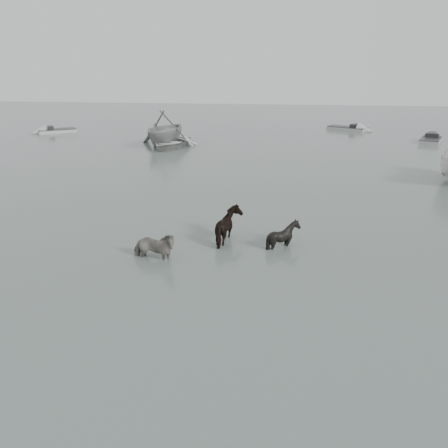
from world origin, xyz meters
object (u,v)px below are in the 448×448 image
Objects in this scene: pony_pinto at (153,240)px; rowboat_lead at (171,141)px; pony_black at (284,229)px; pony_dark at (230,222)px.

pony_pinto is 0.34× the size of rowboat_lead.
pony_black is (4.65, 1.93, -0.04)m from pony_pinto.
pony_black is 0.27× the size of rowboat_lead.
pony_dark is at bearing 88.21° from pony_black.
rowboat_lead is at bearing 2.34° from pony_dark.
pony_pinto is 23.45m from rowboat_lead.
pony_dark is at bearing -43.40° from pony_pinto.
pony_pinto is 1.25× the size of pony_black.
pony_dark reaches higher than pony_pinto.
pony_pinto is at bearing 116.99° from pony_black.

